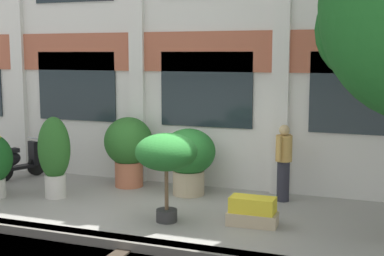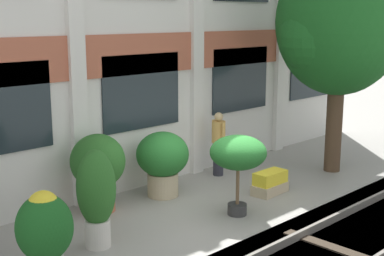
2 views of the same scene
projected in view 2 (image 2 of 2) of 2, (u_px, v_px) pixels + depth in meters
name	position (u px, v px, depth m)	size (l,w,h in m)	color
ground_plane	(224.00, 215.00, 10.80)	(80.00, 80.00, 0.00)	gray
broadleaf_tree	(340.00, 26.00, 13.11)	(3.30, 3.14, 5.62)	#4C3826
potted_plant_glazed_jar	(96.00, 194.00, 9.11)	(0.68, 0.68, 1.74)	beige
potted_plant_fluted_column	(163.00, 159.00, 11.76)	(1.17, 1.17, 1.45)	tan
potted_plant_stone_basin	(45.00, 230.00, 7.97)	(0.86, 0.86, 1.42)	beige
potted_plant_ribbed_drum	(98.00, 167.00, 10.82)	(1.12, 1.12, 1.61)	#B76647
potted_plant_tall_urn	(238.00, 155.00, 10.54)	(1.13, 1.13, 1.64)	#333333
potted_plant_square_trough	(270.00, 183.00, 12.03)	(0.92, 0.49, 0.52)	tan
resident_by_doorway	(218.00, 142.00, 13.29)	(0.34, 0.52, 1.61)	#282833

